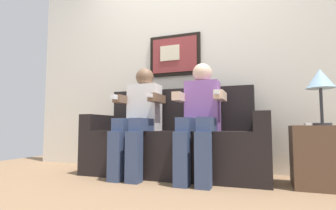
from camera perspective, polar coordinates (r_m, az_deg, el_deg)
ground_plane at (r=2.45m, az=-1.26°, el=-16.24°), size 5.52×5.52×0.00m
back_wall_assembly at (r=3.23m, az=3.74°, el=9.80°), size 4.24×0.10×2.60m
couch at (r=2.72m, az=1.29°, el=-8.48°), size 1.84×0.58×0.90m
person_on_left at (r=2.68m, az=-6.19°, el=-2.21°), size 0.46×0.56×1.11m
person_on_right at (r=2.47m, az=6.87°, el=-2.00°), size 0.46×0.56×1.11m
side_table_right at (r=2.50m, az=29.59°, el=-9.60°), size 0.40×0.40×0.50m
table_lamp at (r=2.49m, az=29.91°, el=4.45°), size 0.22×0.22×0.46m
spare_remote_on_table at (r=2.36m, az=27.77°, el=-3.67°), size 0.04×0.13×0.02m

